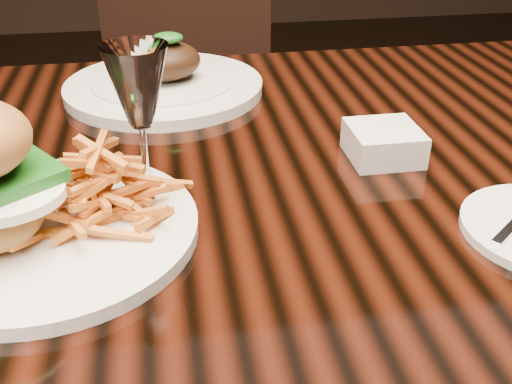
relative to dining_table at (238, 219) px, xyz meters
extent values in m
cube|color=black|center=(0.00, 0.00, 0.06)|extent=(1.60, 0.90, 0.04)
cylinder|color=silver|center=(-0.21, -0.12, 0.08)|extent=(0.30, 0.30, 0.01)
ellipsoid|color=orange|center=(-0.22, -0.15, 0.15)|extent=(0.02, 0.02, 0.01)
cube|color=silver|center=(0.19, 0.00, 0.10)|extent=(0.10, 0.10, 0.04)
cylinder|color=white|center=(-0.11, -0.07, 0.08)|extent=(0.06, 0.06, 0.00)
cylinder|color=white|center=(-0.11, -0.07, 0.13)|extent=(0.01, 0.01, 0.09)
cone|color=white|center=(-0.11, -0.07, 0.22)|extent=(0.07, 0.07, 0.08)
cylinder|color=silver|center=(-0.08, 0.27, 0.09)|extent=(0.31, 0.31, 0.02)
cylinder|color=silver|center=(-0.08, 0.27, 0.09)|extent=(0.22, 0.22, 0.02)
ellipsoid|color=black|center=(-0.08, 0.27, 0.13)|extent=(0.12, 0.10, 0.06)
ellipsoid|color=#1F6B1A|center=(-0.07, 0.26, 0.17)|extent=(0.05, 0.03, 0.02)
cube|color=black|center=(-0.02, 0.80, -0.22)|extent=(0.51, 0.51, 0.06)
cube|color=black|center=(0.00, 1.01, 0.03)|extent=(0.46, 0.10, 0.50)
cylinder|color=black|center=(-0.23, 0.63, -0.45)|extent=(0.04, 0.04, 0.45)
cylinder|color=black|center=(0.15, 0.59, -0.45)|extent=(0.04, 0.04, 0.45)
cylinder|color=black|center=(-0.19, 1.01, -0.45)|extent=(0.04, 0.04, 0.45)
cylinder|color=black|center=(0.18, 0.97, -0.45)|extent=(0.04, 0.04, 0.45)
camera|label=1|loc=(-0.08, -0.65, 0.42)|focal=42.00mm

